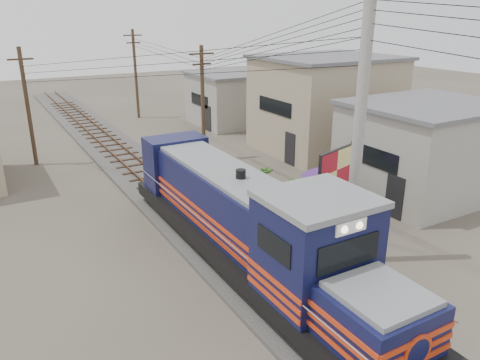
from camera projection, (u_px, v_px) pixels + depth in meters
ground at (262, 279)px, 16.37m from camera, size 120.00×120.00×0.00m
ballast at (160, 189)px, 24.51m from camera, size 3.60×70.00×0.16m
track at (160, 186)px, 24.45m from camera, size 1.15×70.00×0.12m
locomotive at (249, 225)px, 16.51m from camera, size 2.95×16.05×3.98m
utility_pole_main at (359, 131)px, 15.91m from camera, size 0.40×0.40×10.00m
wooden_pole_mid at (203, 101)px, 28.66m from camera, size 1.60×0.24×7.00m
wooden_pole_far at (136, 73)px, 40.15m from camera, size 1.60×0.24×7.50m
wooden_pole_left at (27, 105)px, 27.49m from camera, size 1.60×0.24×7.00m
power_lines at (159, 42)px, 20.68m from camera, size 9.65×19.00×3.30m
shophouse_front at (424, 149)px, 23.40m from camera, size 7.35×6.30×4.70m
shophouse_mid at (325, 104)px, 30.96m from camera, size 8.40×7.35×6.20m
shophouse_back at (232, 98)px, 38.77m from camera, size 6.30×6.30×4.20m
billboard at (336, 172)px, 18.87m from camera, size 2.32×0.84×3.71m
market_umbrella at (325, 171)px, 20.87m from camera, size 2.43×2.43×2.43m
vendor at (334, 182)px, 23.40m from camera, size 0.69×0.59×1.60m
plant_nursery at (308, 195)px, 22.64m from camera, size 3.47×3.35×1.07m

